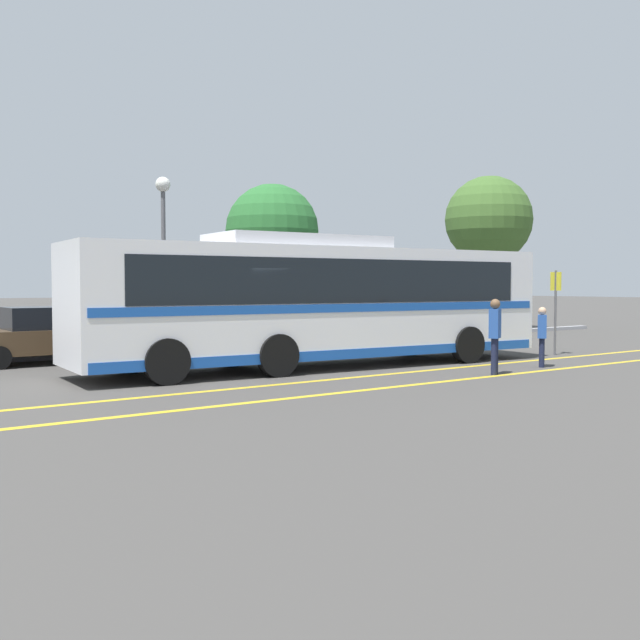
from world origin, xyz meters
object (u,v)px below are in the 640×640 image
(tree_1, at_px, (489,220))
(tree_2, at_px, (272,231))
(pedestrian_1, at_px, (542,333))
(street_lamp, at_px, (163,227))
(transit_bus, at_px, (320,300))
(bus_stop_sign, at_px, (556,302))
(parked_car_1, at_px, (47,335))
(pedestrian_2, at_px, (495,331))

(tree_1, relative_size, tree_2, 1.25)
(pedestrian_1, distance_m, street_lamp, 12.02)
(tree_2, bearing_deg, street_lamp, -166.20)
(transit_bus, bearing_deg, bus_stop_sign, 83.84)
(transit_bus, bearing_deg, tree_1, 122.50)
(parked_car_1, height_order, street_lamp, street_lamp)
(parked_car_1, bearing_deg, transit_bus, 47.24)
(parked_car_1, relative_size, pedestrian_2, 2.64)
(parked_car_1, xyz_separation_m, pedestrian_2, (7.74, -8.91, 0.27))
(pedestrian_1, relative_size, street_lamp, 0.28)
(parked_car_1, bearing_deg, street_lamp, 110.83)
(pedestrian_2, bearing_deg, parked_car_1, -79.11)
(bus_stop_sign, bearing_deg, parked_car_1, -112.07)
(pedestrian_2, distance_m, street_lamp, 11.38)
(pedestrian_2, xyz_separation_m, street_lamp, (-3.65, 10.37, 2.93))
(street_lamp, xyz_separation_m, tree_1, (17.59, 1.94, 1.26))
(pedestrian_2, bearing_deg, street_lamp, -100.70)
(parked_car_1, height_order, pedestrian_2, pedestrian_2)
(street_lamp, bearing_deg, parked_car_1, -160.24)
(bus_stop_sign, height_order, tree_2, tree_2)
(pedestrian_1, distance_m, pedestrian_2, 2.30)
(transit_bus, xyz_separation_m, pedestrian_2, (2.37, -3.76, -0.72))
(pedestrian_1, bearing_deg, transit_bus, 106.84)
(tree_1, height_order, tree_2, tree_1)
(pedestrian_2, distance_m, tree_1, 19.07)
(transit_bus, distance_m, bus_stop_sign, 7.90)
(transit_bus, bearing_deg, parked_car_1, -129.02)
(bus_stop_sign, bearing_deg, pedestrian_2, -62.50)
(pedestrian_1, relative_size, bus_stop_sign, 0.61)
(bus_stop_sign, xyz_separation_m, street_lamp, (-9.03, 8.12, 2.34))
(tree_2, bearing_deg, pedestrian_1, -84.65)
(transit_bus, distance_m, tree_2, 8.92)
(pedestrian_2, bearing_deg, tree_1, -168.64)
(parked_car_1, xyz_separation_m, tree_2, (8.95, 2.66, 3.34))
(bus_stop_sign, bearing_deg, tree_2, -151.09)
(tree_2, bearing_deg, bus_stop_sign, -65.91)
(parked_car_1, distance_m, pedestrian_2, 11.80)
(transit_bus, distance_m, pedestrian_2, 4.50)
(parked_car_1, bearing_deg, pedestrian_2, 42.06)
(parked_car_1, bearing_deg, pedestrian_1, 50.62)
(parked_car_1, xyz_separation_m, tree_1, (21.68, 3.41, 4.46))
(bus_stop_sign, xyz_separation_m, tree_2, (-4.17, 9.32, 2.49))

